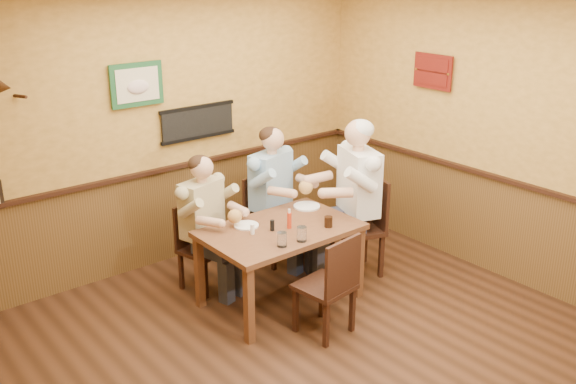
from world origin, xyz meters
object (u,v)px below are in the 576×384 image
object	(u,v)px
chair_right_end	(357,226)
chair_near_side	(325,284)
salt_shaker	(252,229)
water_glass_mid	(302,234)
cola_tumbler	(328,222)
diner_white_elder	(358,206)
water_glass_left	(282,239)
hot_sauce_bottle	(289,220)
chair_back_left	(204,248)
chair_back_right	(271,220)
dining_table	(280,237)
diner_tan_shirt	(203,230)
pepper_shaker	(272,225)
diner_blue_polo	(271,202)

from	to	relation	value
chair_right_end	chair_near_side	size ratio (longest dim) A/B	1.10
chair_right_end	salt_shaker	xyz separation A→B (m)	(-1.25, 0.06, 0.29)
water_glass_mid	cola_tumbler	distance (m)	0.40
diner_white_elder	salt_shaker	size ratio (longest dim) A/B	15.33
diner_white_elder	water_glass_left	size ratio (longest dim) A/B	11.27
salt_shaker	water_glass_left	bearing A→B (deg)	-83.38
hot_sauce_bottle	chair_back_left	bearing A→B (deg)	122.95
chair_back_right	diner_white_elder	bearing A→B (deg)	-70.79
water_glass_left	dining_table	bearing A→B (deg)	53.76
chair_right_end	diner_white_elder	distance (m)	0.22
chair_right_end	cola_tumbler	world-z (taller)	chair_right_end
chair_right_end	chair_near_side	bearing A→B (deg)	-38.44
diner_tan_shirt	hot_sauce_bottle	size ratio (longest dim) A/B	7.29
diner_white_elder	hot_sauce_bottle	distance (m)	0.92
water_glass_mid	chair_back_left	bearing A→B (deg)	110.35
chair_back_right	chair_right_end	world-z (taller)	chair_right_end
diner_tan_shirt	chair_near_side	bearing A→B (deg)	-89.25
water_glass_mid	hot_sauce_bottle	distance (m)	0.30
diner_white_elder	cola_tumbler	size ratio (longest dim) A/B	14.50
chair_right_end	diner_tan_shirt	distance (m)	1.56
dining_table	water_glass_left	size ratio (longest dim) A/B	10.90
water_glass_mid	pepper_shaker	world-z (taller)	water_glass_mid
chair_back_left	chair_right_end	xyz separation A→B (m)	(1.39, -0.69, 0.08)
chair_near_side	pepper_shaker	distance (m)	0.73
chair_back_left	salt_shaker	distance (m)	0.74
chair_right_end	water_glass_left	xyz separation A→B (m)	(-1.21, -0.30, 0.31)
dining_table	chair_back_right	xyz separation A→B (m)	(0.47, 0.76, -0.20)
chair_back_right	water_glass_mid	xyz separation A→B (m)	(-0.51, -1.10, 0.36)
diner_white_elder	pepper_shaker	size ratio (longest dim) A/B	14.47
chair_near_side	water_glass_mid	xyz separation A→B (m)	(0.00, 0.31, 0.35)
hot_sauce_bottle	chair_right_end	bearing A→B (deg)	2.34
diner_white_elder	pepper_shaker	bearing A→B (deg)	-71.25
diner_blue_polo	water_glass_mid	xyz separation A→B (m)	(-0.51, -1.10, 0.16)
water_glass_left	cola_tumbler	xyz separation A→B (m)	(0.59, 0.07, -0.01)
chair_back_right	pepper_shaker	world-z (taller)	chair_back_right
salt_shaker	hot_sauce_bottle	bearing A→B (deg)	-16.60
chair_near_side	water_glass_left	world-z (taller)	chair_near_side
dining_table	pepper_shaker	distance (m)	0.17
diner_white_elder	chair_back_right	bearing A→B (deg)	-127.41
diner_white_elder	water_glass_mid	world-z (taller)	diner_white_elder
dining_table	chair_back_left	bearing A→B (deg)	121.45
chair_near_side	diner_blue_polo	bearing A→B (deg)	-116.98
cola_tumbler	hot_sauce_bottle	bearing A→B (deg)	145.80
dining_table	chair_back_left	world-z (taller)	chair_back_left
dining_table	chair_right_end	xyz separation A→B (m)	(0.98, -0.02, -0.15)
chair_right_end	pepper_shaker	distance (m)	1.11
water_glass_mid	chair_right_end	bearing A→B (deg)	17.86
chair_right_end	water_glass_left	size ratio (longest dim) A/B	7.89
water_glass_left	cola_tumbler	size ratio (longest dim) A/B	1.29
chair_near_side	hot_sauce_bottle	size ratio (longest dim) A/B	5.52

